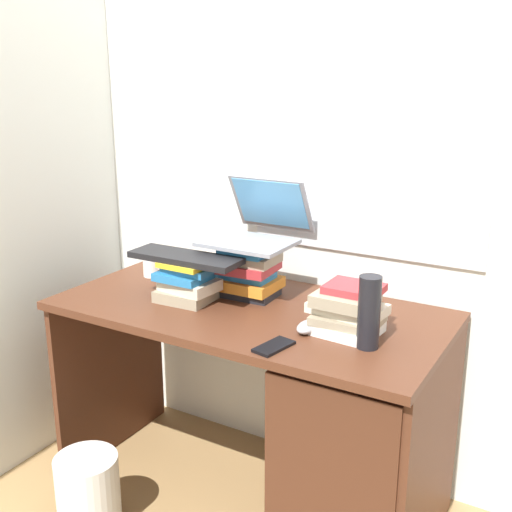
{
  "coord_description": "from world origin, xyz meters",
  "views": [
    {
      "loc": [
        1.09,
        -1.81,
        1.59
      ],
      "look_at": [
        0.01,
        0.04,
        0.96
      ],
      "focal_mm": 44.37,
      "sensor_mm": 36.0,
      "label": 1
    }
  ],
  "objects_px": {
    "desk": "(334,426)",
    "cell_phone": "(274,347)",
    "laptop": "(258,226)",
    "mug": "(153,265)",
    "book_stack_side": "(348,310)",
    "wastebasket": "(88,492)",
    "computer_mouse": "(308,327)",
    "book_stack_keyboard_riser": "(187,282)",
    "book_stack_tall": "(248,271)",
    "water_bottle": "(369,312)",
    "keyboard": "(185,258)"
  },
  "relations": [
    {
      "from": "desk",
      "to": "book_stack_side",
      "type": "height_order",
      "value": "book_stack_side"
    },
    {
      "from": "laptop",
      "to": "computer_mouse",
      "type": "bearing_deg",
      "value": -38.23
    },
    {
      "from": "desk",
      "to": "cell_phone",
      "type": "distance_m",
      "value": 0.44
    },
    {
      "from": "keyboard",
      "to": "mug",
      "type": "bearing_deg",
      "value": 148.76
    },
    {
      "from": "book_stack_tall",
      "to": "keyboard",
      "type": "xyz_separation_m",
      "value": [
        -0.16,
        -0.17,
        0.07
      ]
    },
    {
      "from": "water_bottle",
      "to": "cell_phone",
      "type": "distance_m",
      "value": 0.3
    },
    {
      "from": "cell_phone",
      "to": "wastebasket",
      "type": "bearing_deg",
      "value": -153.57
    },
    {
      "from": "computer_mouse",
      "to": "wastebasket",
      "type": "xyz_separation_m",
      "value": [
        -0.69,
        -0.35,
        -0.66
      ]
    },
    {
      "from": "mug",
      "to": "water_bottle",
      "type": "bearing_deg",
      "value": -12.15
    },
    {
      "from": "book_stack_keyboard_riser",
      "to": "keyboard",
      "type": "height_order",
      "value": "keyboard"
    },
    {
      "from": "book_stack_tall",
      "to": "cell_phone",
      "type": "relative_size",
      "value": 1.75
    },
    {
      "from": "laptop",
      "to": "keyboard",
      "type": "distance_m",
      "value": 0.3
    },
    {
      "from": "cell_phone",
      "to": "wastebasket",
      "type": "relative_size",
      "value": 0.49
    },
    {
      "from": "cell_phone",
      "to": "wastebasket",
      "type": "height_order",
      "value": "cell_phone"
    },
    {
      "from": "book_stack_side",
      "to": "wastebasket",
      "type": "bearing_deg",
      "value": -152.59
    },
    {
      "from": "computer_mouse",
      "to": "book_stack_keyboard_riser",
      "type": "bearing_deg",
      "value": 175.55
    },
    {
      "from": "keyboard",
      "to": "water_bottle",
      "type": "height_order",
      "value": "water_bottle"
    },
    {
      "from": "desk",
      "to": "laptop",
      "type": "relative_size",
      "value": 3.89
    },
    {
      "from": "book_stack_side",
      "to": "cell_phone",
      "type": "xyz_separation_m",
      "value": [
        -0.14,
        -0.23,
        -0.07
      ]
    },
    {
      "from": "book_stack_tall",
      "to": "cell_phone",
      "type": "height_order",
      "value": "book_stack_tall"
    },
    {
      "from": "book_stack_side",
      "to": "laptop",
      "type": "bearing_deg",
      "value": 155.68
    },
    {
      "from": "book_stack_side",
      "to": "mug",
      "type": "xyz_separation_m",
      "value": [
        -0.91,
        0.14,
        -0.03
      ]
    },
    {
      "from": "desk",
      "to": "cell_phone",
      "type": "bearing_deg",
      "value": -115.27
    },
    {
      "from": "desk",
      "to": "wastebasket",
      "type": "bearing_deg",
      "value": -151.3
    },
    {
      "from": "book_stack_keyboard_riser",
      "to": "water_bottle",
      "type": "xyz_separation_m",
      "value": [
        0.71,
        -0.05,
        0.04
      ]
    },
    {
      "from": "laptop",
      "to": "wastebasket",
      "type": "relative_size",
      "value": 1.29
    },
    {
      "from": "book_stack_keyboard_riser",
      "to": "wastebasket",
      "type": "height_order",
      "value": "book_stack_keyboard_riser"
    },
    {
      "from": "keyboard",
      "to": "mug",
      "type": "xyz_separation_m",
      "value": [
        -0.3,
        0.17,
        -0.12
      ]
    },
    {
      "from": "book_stack_tall",
      "to": "keyboard",
      "type": "height_order",
      "value": "book_stack_tall"
    },
    {
      "from": "book_stack_side",
      "to": "book_stack_tall",
      "type": "bearing_deg",
      "value": 163.55
    },
    {
      "from": "computer_mouse",
      "to": "cell_phone",
      "type": "distance_m",
      "value": 0.17
    },
    {
      "from": "keyboard",
      "to": "book_stack_keyboard_riser",
      "type": "bearing_deg",
      "value": 90.48
    },
    {
      "from": "cell_phone",
      "to": "wastebasket",
      "type": "distance_m",
      "value": 0.94
    },
    {
      "from": "keyboard",
      "to": "mug",
      "type": "height_order",
      "value": "keyboard"
    },
    {
      "from": "book_stack_keyboard_riser",
      "to": "mug",
      "type": "distance_m",
      "value": 0.34
    },
    {
      "from": "computer_mouse",
      "to": "water_bottle",
      "type": "relative_size",
      "value": 0.46
    },
    {
      "from": "mug",
      "to": "cell_phone",
      "type": "bearing_deg",
      "value": -25.56
    },
    {
      "from": "desk",
      "to": "book_stack_tall",
      "type": "bearing_deg",
      "value": 162.93
    },
    {
      "from": "book_stack_side",
      "to": "wastebasket",
      "type": "distance_m",
      "value": 1.15
    },
    {
      "from": "water_bottle",
      "to": "book_stack_side",
      "type": "bearing_deg",
      "value": 141.4
    },
    {
      "from": "book_stack_side",
      "to": "computer_mouse",
      "type": "height_order",
      "value": "book_stack_side"
    },
    {
      "from": "laptop",
      "to": "mug",
      "type": "distance_m",
      "value": 0.51
    },
    {
      "from": "keyboard",
      "to": "water_bottle",
      "type": "relative_size",
      "value": 1.85
    },
    {
      "from": "keyboard",
      "to": "cell_phone",
      "type": "bearing_deg",
      "value": -23.81
    },
    {
      "from": "water_bottle",
      "to": "cell_phone",
      "type": "xyz_separation_m",
      "value": [
        -0.24,
        -0.15,
        -0.11
      ]
    },
    {
      "from": "desk",
      "to": "computer_mouse",
      "type": "xyz_separation_m",
      "value": [
        -0.08,
        -0.07,
        0.37
      ]
    },
    {
      "from": "water_bottle",
      "to": "wastebasket",
      "type": "xyz_separation_m",
      "value": [
        -0.9,
        -0.33,
        -0.75
      ]
    },
    {
      "from": "computer_mouse",
      "to": "water_bottle",
      "type": "bearing_deg",
      "value": -3.57
    },
    {
      "from": "computer_mouse",
      "to": "mug",
      "type": "height_order",
      "value": "mug"
    },
    {
      "from": "book_stack_side",
      "to": "cell_phone",
      "type": "distance_m",
      "value": 0.28
    }
  ]
}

